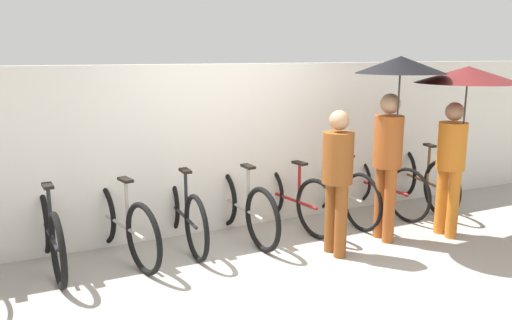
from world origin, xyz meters
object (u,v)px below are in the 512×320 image
Objects in this scene: parked_bicycle_2 at (120,223)px; parked_bicycle_8 at (420,178)px; parked_bicycle_3 at (182,212)px; pedestrian_center at (395,100)px; parked_bicycle_4 at (241,206)px; pedestrian_trailing at (463,100)px; parked_bicycle_7 at (378,185)px; parked_bicycle_1 at (50,233)px; pedestrian_leading at (337,173)px; parked_bicycle_5 at (290,198)px; parked_bicycle_6 at (337,191)px.

parked_bicycle_2 is 4.12m from parked_bicycle_8.
pedestrian_center reaches higher than parked_bicycle_3.
parked_bicycle_8 is (3.43, -0.04, 0.03)m from parked_bicycle_3.
pedestrian_center is (2.82, -0.86, 1.24)m from parked_bicycle_2.
parked_bicycle_4 is 0.86× the size of pedestrian_trailing.
parked_bicycle_7 is 0.86× the size of pedestrian_trailing.
parked_bicycle_4 is at bearing -96.48° from parked_bicycle_3.
parked_bicycle_3 is 0.87× the size of pedestrian_trailing.
pedestrian_center is at bearing -108.63° from parked_bicycle_1.
parked_bicycle_1 is 4.11m from parked_bicycle_7.
pedestrian_leading is 1.67m from pedestrian_trailing.
parked_bicycle_7 reaches higher than parked_bicycle_3.
pedestrian_trailing is at bearing -137.36° from parked_bicycle_5.
parked_bicycle_4 is (1.37, 0.00, -0.00)m from parked_bicycle_2.
pedestrian_leading is (-1.35, -0.98, 0.52)m from parked_bicycle_7.
parked_bicycle_2 is 3.93m from pedestrian_trailing.
pedestrian_leading is at bearing -146.03° from parked_bicycle_4.
parked_bicycle_3 is at bearing -19.16° from pedestrian_center.
parked_bicycle_7 is 0.69m from parked_bicycle_8.
parked_bicycle_8 is 2.30m from pedestrian_leading.
parked_bicycle_3 is 1.37m from parked_bicycle_5.
parked_bicycle_7 is (2.06, 0.08, 0.00)m from parked_bicycle_4.
parked_bicycle_1 is at bearing -19.79° from pedestrian_leading.
pedestrian_trailing is (0.76, -0.22, -0.01)m from pedestrian_center.
parked_bicycle_5 is 1.37m from parked_bicycle_7.
parked_bicycle_1 is at bearing 75.19° from parked_bicycle_2.
pedestrian_trailing is (1.52, -1.15, 1.23)m from parked_bicycle_5.
parked_bicycle_1 is 0.85× the size of pedestrian_trailing.
parked_bicycle_8 is 1.11× the size of pedestrian_leading.
pedestrian_trailing is (-0.54, -1.12, 1.20)m from parked_bicycle_8.
parked_bicycle_5 is (0.68, 0.07, -0.00)m from parked_bicycle_4.
parked_bicycle_4 is (0.68, -0.08, 0.00)m from parked_bicycle_3.
parked_bicycle_6 reaches higher than parked_bicycle_8.
parked_bicycle_7 is 1.10× the size of pedestrian_leading.
parked_bicycle_5 is at bearing -88.14° from parked_bicycle_4.
parked_bicycle_5 is at bearing -93.39° from parked_bicycle_1.
parked_bicycle_3 is at bearing -91.91° from parked_bicycle_1.
parked_bicycle_2 reaches higher than parked_bicycle_8.
parked_bicycle_8 is at bearing -102.81° from parked_bicycle_2.
parked_bicycle_5 is 1.08× the size of pedestrian_leading.
pedestrian_trailing is (2.20, -1.08, 1.23)m from parked_bicycle_4.
parked_bicycle_7 reaches higher than parked_bicycle_4.
parked_bicycle_7 is at bearing -102.02° from parked_bicycle_2.
parked_bicycle_2 reaches higher than parked_bicycle_7.
pedestrian_leading reaches higher than parked_bicycle_5.
parked_bicycle_8 reaches higher than parked_bicycle_1.
parked_bicycle_1 is at bearing 88.09° from parked_bicycle_6.
parked_bicycle_3 is 2.64m from pedestrian_center.
pedestrian_leading is (2.76, -0.91, 0.52)m from parked_bicycle_1.
parked_bicycle_3 is 0.82× the size of pedestrian_center.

